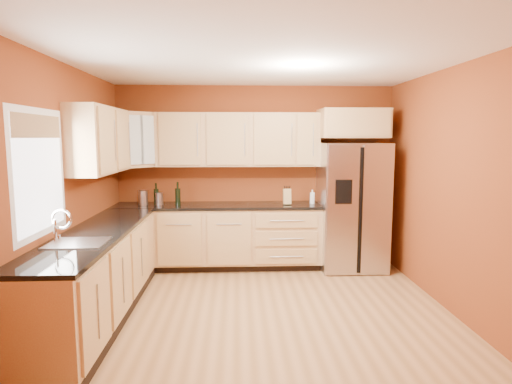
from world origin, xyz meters
TOP-DOWN VIEW (x-y plane):
  - floor at (0.00, 0.00)m, footprint 4.00×4.00m
  - ceiling at (0.00, 0.00)m, footprint 4.00×4.00m
  - wall_back at (0.00, 2.00)m, footprint 4.00×0.04m
  - wall_front at (0.00, -2.00)m, footprint 4.00×0.04m
  - wall_left at (-2.00, 0.00)m, footprint 0.04×4.00m
  - wall_right at (2.00, 0.00)m, footprint 0.04×4.00m
  - base_cabinets_back at (-0.55, 1.70)m, footprint 2.90×0.60m
  - base_cabinets_left at (-1.70, 0.00)m, footprint 0.60×2.80m
  - countertop_back at (-0.55, 1.69)m, footprint 2.90×0.62m
  - countertop_left at (-1.69, 0.00)m, footprint 0.62×2.80m
  - upper_cabinets_back at (-0.25, 1.83)m, footprint 2.30×0.33m
  - upper_cabinets_left at (-1.83, 0.72)m, footprint 0.33×1.35m
  - corner_upper_cabinet at (-1.67, 1.67)m, footprint 0.67×0.67m
  - over_fridge_cabinet at (1.35, 1.70)m, footprint 0.92×0.60m
  - refrigerator at (1.35, 1.62)m, footprint 0.90×0.75m
  - window at (-1.98, -0.50)m, footprint 0.03×0.90m
  - sink_faucet at (-1.69, -0.50)m, footprint 0.50×0.42m
  - canister_left at (-1.36, 1.69)m, footprint 0.13×0.13m
  - canister_right at (-1.58, 1.67)m, footprint 0.15×0.15m
  - wine_bottle_a at (-1.09, 1.64)m, footprint 0.07×0.07m
  - wine_bottle_b at (-1.41, 1.73)m, footprint 0.08×0.08m
  - knife_block at (0.43, 1.65)m, footprint 0.11×0.10m
  - soap_dispenser at (0.80, 1.71)m, footprint 0.08×0.08m

SIDE VIEW (x-z plane):
  - floor at x=0.00m, z-range 0.00..0.00m
  - base_cabinets_back at x=-0.55m, z-range 0.00..0.88m
  - base_cabinets_left at x=-1.70m, z-range 0.00..0.88m
  - refrigerator at x=1.35m, z-range 0.00..1.78m
  - countertop_back at x=-0.55m, z-range 0.88..0.92m
  - countertop_left at x=-1.69m, z-range 0.88..0.92m
  - canister_left at x=-1.36m, z-range 0.92..1.09m
  - soap_dispenser at x=0.80m, z-range 0.92..1.12m
  - canister_right at x=-1.58m, z-range 0.92..1.13m
  - knife_block at x=0.43m, z-range 0.92..1.14m
  - sink_faucet at x=-1.69m, z-range 0.92..1.22m
  - wine_bottle_b at x=-1.41m, z-range 0.92..1.22m
  - wine_bottle_a at x=-1.09m, z-range 0.92..1.25m
  - wall_back at x=0.00m, z-range 0.00..2.60m
  - wall_front at x=0.00m, z-range 0.00..2.60m
  - wall_left at x=-2.00m, z-range 0.00..2.60m
  - wall_right at x=2.00m, z-range 0.00..2.60m
  - window at x=-1.98m, z-range 1.05..2.05m
  - upper_cabinets_back at x=-0.25m, z-range 1.45..2.20m
  - upper_cabinets_left at x=-1.83m, z-range 1.45..2.20m
  - corner_upper_cabinet at x=-1.67m, z-range 1.45..2.20m
  - over_fridge_cabinet at x=1.35m, z-range 1.85..2.25m
  - ceiling at x=0.00m, z-range 2.60..2.60m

